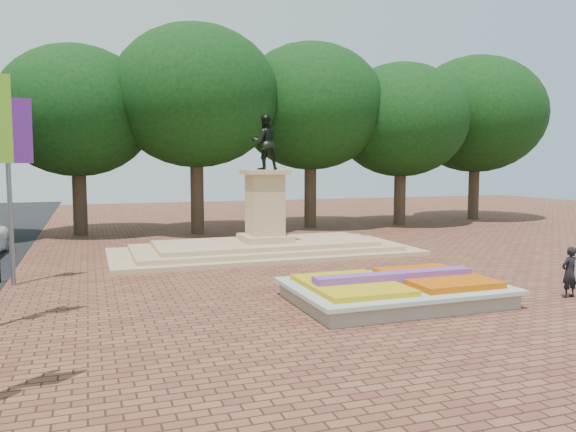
% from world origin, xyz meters
% --- Properties ---
extents(ground, '(90.00, 90.00, 0.00)m').
position_xyz_m(ground, '(0.00, 0.00, 0.00)').
color(ground, brown).
rests_on(ground, ground).
extents(flower_bed, '(6.30, 4.30, 0.91)m').
position_xyz_m(flower_bed, '(1.03, -2.00, 0.38)').
color(flower_bed, gray).
rests_on(flower_bed, ground).
extents(monument, '(14.00, 6.00, 6.40)m').
position_xyz_m(monument, '(0.00, 8.00, 0.88)').
color(monument, tan).
rests_on(monument, ground).
extents(tree_row_back, '(44.80, 8.80, 10.43)m').
position_xyz_m(tree_row_back, '(2.33, 18.00, 6.67)').
color(tree_row_back, '#382B1E').
rests_on(tree_row_back, ground).
extents(pedestrian, '(0.62, 0.44, 1.61)m').
position_xyz_m(pedestrian, '(6.45, -3.34, 0.80)').
color(pedestrian, black).
rests_on(pedestrian, ground).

